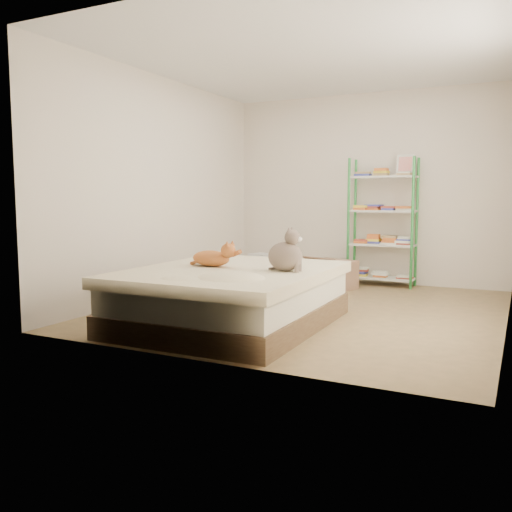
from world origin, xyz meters
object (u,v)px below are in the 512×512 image
Objects in this scene: orange_cat at (211,256)px; cardboard_box at (332,274)px; white_bin at (261,265)px; bed at (232,297)px; grey_cat at (285,250)px; shelf_unit at (383,224)px.

orange_cat reaches higher than cardboard_box.
white_bin is (-0.84, 2.82, -0.45)m from orange_cat.
bed is at bearing -75.98° from cardboard_box.
orange_cat reaches higher than white_bin.
white_bin is (-1.28, 0.52, -0.01)m from cardboard_box.
bed is 3.22× the size of cardboard_box.
white_bin is at bearing 113.10° from orange_cat.
white_bin is at bearing 25.03° from grey_cat.
grey_cat is 2.38m from cardboard_box.
cardboard_box is (-0.51, -0.55, -0.64)m from shelf_unit.
orange_cat is at bearing -82.15° from cardboard_box.
bed is at bearing 90.67° from grey_cat.
grey_cat reaches higher than cardboard_box.
cardboard_box is (0.19, 2.35, -0.08)m from bed.
grey_cat is at bearing -63.33° from cardboard_box.
bed reaches higher than cardboard_box.
orange_cat is at bearing 169.38° from bed.
orange_cat is 0.73× the size of cardboard_box.
bed reaches higher than white_bin.
cardboard_box reaches higher than white_bin.
grey_cat is at bearing -93.73° from shelf_unit.
shelf_unit reaches higher than bed.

